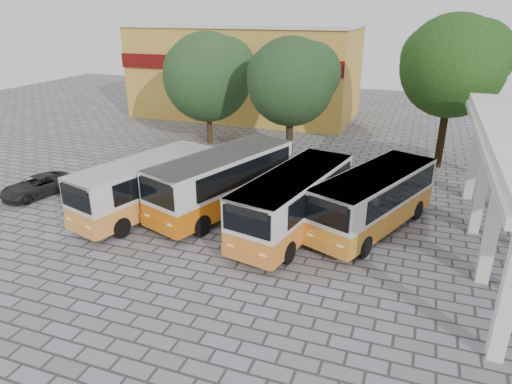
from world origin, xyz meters
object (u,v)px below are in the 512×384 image
at_px(bus_centre_left, 223,179).
at_px(bus_centre_right, 294,199).
at_px(bus_far_left, 146,183).
at_px(bus_far_right, 374,197).
at_px(parked_car, 38,186).

distance_m(bus_centre_left, bus_centre_right, 4.12).
bearing_deg(bus_far_left, bus_far_right, 26.65).
relative_size(bus_far_left, parked_car, 2.06).
relative_size(bus_far_left, bus_centre_left, 0.92).
distance_m(bus_far_left, bus_centre_right, 7.42).
bearing_deg(bus_centre_right, bus_centre_left, 175.54).
height_order(bus_far_left, bus_far_right, bus_far_right).
distance_m(bus_centre_left, bus_far_right, 7.30).
relative_size(bus_far_left, bus_centre_right, 0.98).
bearing_deg(bus_centre_left, parked_car, -152.09).
distance_m(bus_centre_right, parked_car, 14.40).
height_order(bus_far_left, bus_centre_right, bus_centre_right).
xyz_separation_m(bus_centre_left, bus_far_right, (7.29, 0.43, -0.12)).
height_order(bus_centre_left, bus_far_right, bus_centre_left).
height_order(bus_far_left, parked_car, bus_far_left).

